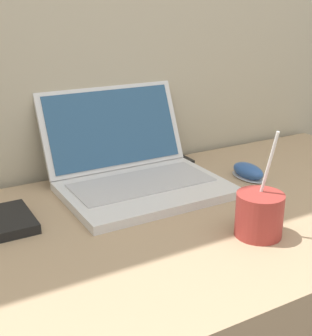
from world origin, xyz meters
TOP-DOWN VIEW (x-y plane):
  - laptop at (-0.02, 0.53)m, footprint 0.37×0.36m
  - drink_cup at (0.07, 0.19)m, footprint 0.09×0.09m
  - computer_mouse at (0.25, 0.44)m, footprint 0.06×0.10m
  - usb_stick at (0.19, 0.63)m, footprint 0.02×0.06m

SIDE VIEW (x-z plane):
  - usb_stick at x=0.19m, z-range 0.73..0.74m
  - computer_mouse at x=0.25m, z-range 0.73..0.76m
  - laptop at x=-0.02m, z-range 0.67..0.88m
  - drink_cup at x=0.07m, z-range 0.67..0.88m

